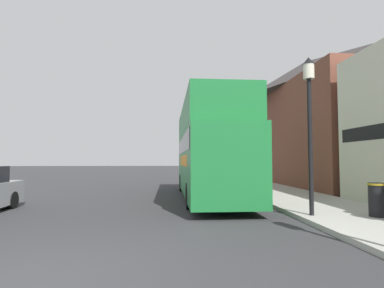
# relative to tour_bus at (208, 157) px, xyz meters

# --- Properties ---
(ground_plane) EXTENTS (144.00, 144.00, 0.00)m
(ground_plane) POSITION_rel_tour_bus_xyz_m (-3.80, 11.50, -1.91)
(ground_plane) COLOR #333335
(sidewalk) EXTENTS (3.71, 108.00, 0.14)m
(sidewalk) POSITION_rel_tour_bus_xyz_m (3.83, 8.50, -1.84)
(sidewalk) COLOR #ADAAA3
(sidewalk) RESTS_ON ground_plane
(brick_terrace_rear) EXTENTS (6.00, 17.56, 9.42)m
(brick_terrace_rear) POSITION_rel_tour_bus_xyz_m (8.69, 8.04, 2.80)
(brick_terrace_rear) COLOR brown
(brick_terrace_rear) RESTS_ON ground_plane
(tour_bus) EXTENTS (2.47, 10.47, 4.29)m
(tour_bus) POSITION_rel_tour_bus_xyz_m (0.00, 0.00, 0.00)
(tour_bus) COLOR #1E7A38
(tour_bus) RESTS_ON ground_plane
(parked_car_ahead_of_bus) EXTENTS (1.90, 4.09, 1.45)m
(parked_car_ahead_of_bus) POSITION_rel_tour_bus_xyz_m (0.88, 8.33, -1.24)
(parked_car_ahead_of_bus) COLOR black
(parked_car_ahead_of_bus) RESTS_ON ground_plane
(lamp_post_nearest) EXTENTS (0.35, 0.35, 4.76)m
(lamp_post_nearest) POSITION_rel_tour_bus_xyz_m (2.39, -5.37, 1.51)
(lamp_post_nearest) COLOR black
(lamp_post_nearest) RESTS_ON sidewalk
(lamp_post_second) EXTENTS (0.35, 0.35, 4.71)m
(lamp_post_second) POSITION_rel_tour_bus_xyz_m (2.64, 2.45, 1.48)
(lamp_post_second) COLOR black
(lamp_post_second) RESTS_ON sidewalk
(litter_bin) EXTENTS (0.48, 0.48, 0.97)m
(litter_bin) POSITION_rel_tour_bus_xyz_m (4.16, -5.73, -1.25)
(litter_bin) COLOR black
(litter_bin) RESTS_ON sidewalk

